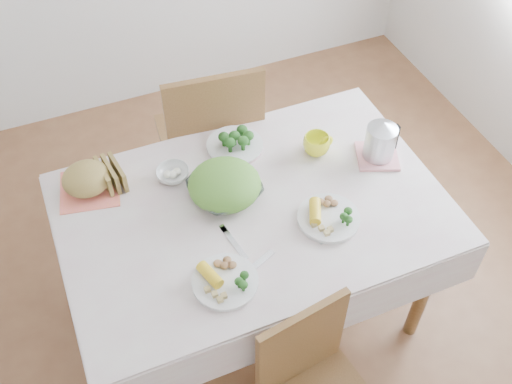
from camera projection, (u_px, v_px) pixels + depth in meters
name	position (u px, v px, depth m)	size (l,w,h in m)	color
floor	(254.00, 308.00, 2.92)	(3.60, 3.60, 0.00)	brown
dining_table	(254.00, 264.00, 2.64)	(1.40, 0.90, 0.75)	brown
tablecloth	(253.00, 208.00, 2.36)	(1.50, 1.00, 0.01)	beige
chair_far	(209.00, 144.00, 3.02)	(0.47, 0.47, 1.03)	brown
salad_bowl	(225.00, 190.00, 2.37)	(0.27, 0.27, 0.07)	white
dinner_plate_left	(225.00, 282.00, 2.11)	(0.24, 0.24, 0.02)	white
dinner_plate_right	(328.00, 218.00, 2.30)	(0.24, 0.24, 0.02)	white
broccoli_plate	(235.00, 146.00, 2.57)	(0.24, 0.24, 0.02)	beige
napkin	(90.00, 189.00, 2.41)	(0.23, 0.23, 0.00)	#FF7761
bread_loaf	(87.00, 179.00, 2.37)	(0.19, 0.18, 0.12)	olive
fruit_bowl	(173.00, 174.00, 2.44)	(0.13, 0.13, 0.04)	white
yellow_mug	(316.00, 145.00, 2.52)	(0.11, 0.11, 0.09)	#FCFF28
pink_tray	(377.00, 156.00, 2.53)	(0.17, 0.17, 0.01)	pink
electric_kettle	(381.00, 136.00, 2.45)	(0.13, 0.13, 0.18)	#B2B5BA
fork_left	(234.00, 243.00, 2.23)	(0.02, 0.18, 0.00)	silver
fork_right	(312.00, 227.00, 2.28)	(0.02, 0.18, 0.00)	silver
knife	(252.00, 269.00, 2.15)	(0.02, 0.21, 0.00)	silver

